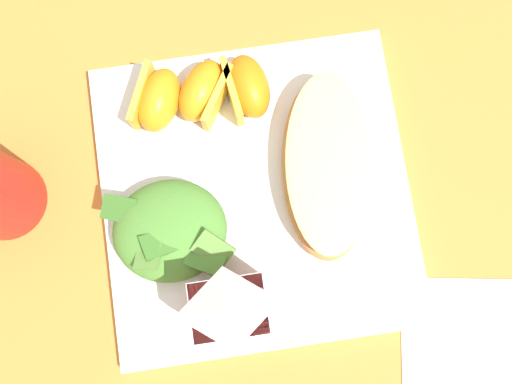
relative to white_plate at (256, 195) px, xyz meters
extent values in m
plane|color=#C67A33|center=(0.00, 0.00, -0.01)|extent=(3.00, 3.00, 0.00)
cube|color=white|center=(0.00, 0.00, 0.00)|extent=(0.28, 0.28, 0.02)
ellipsoid|color=#B77F42|center=(-0.07, -0.01, 0.02)|extent=(0.10, 0.18, 0.03)
ellipsoid|color=#B22D19|center=(-0.07, -0.01, 0.03)|extent=(0.09, 0.16, 0.01)
ellipsoid|color=#EAD184|center=(-0.07, -0.01, 0.04)|extent=(0.10, 0.17, 0.01)
ellipsoid|color=#4C8433|center=(0.08, 0.02, 0.03)|extent=(0.10, 0.09, 0.04)
cube|color=#4C8433|center=(0.05, 0.05, 0.04)|extent=(0.04, 0.04, 0.01)
cube|color=#5B8E3D|center=(0.04, 0.05, 0.04)|extent=(0.04, 0.04, 0.02)
cube|color=#5B8E3D|center=(0.05, 0.04, 0.03)|extent=(0.04, 0.04, 0.01)
cube|color=#3D7028|center=(0.09, 0.04, 0.05)|extent=(0.04, 0.03, 0.02)
cube|color=#5B8E3D|center=(0.10, 0.04, 0.04)|extent=(0.03, 0.03, 0.02)
cube|color=#3D7028|center=(0.12, 0.00, 0.04)|extent=(0.04, 0.03, 0.01)
cube|color=#B7332D|center=(0.03, 0.09, 0.05)|extent=(0.06, 0.04, 0.09)
cube|color=white|center=(0.03, 0.09, 0.08)|extent=(0.06, 0.04, 0.03)
pyramid|color=white|center=(0.03, 0.09, 0.11)|extent=(0.06, 0.04, 0.02)
ellipsoid|color=orange|center=(-0.01, -0.09, 0.03)|extent=(0.04, 0.06, 0.04)
cube|color=gold|center=(0.01, -0.09, 0.03)|extent=(0.01, 0.06, 0.03)
ellipsoid|color=orange|center=(0.04, -0.10, 0.03)|extent=(0.06, 0.07, 0.04)
cube|color=gold|center=(0.02, -0.09, 0.03)|extent=(0.04, 0.05, 0.03)
ellipsoid|color=orange|center=(0.07, -0.09, 0.03)|extent=(0.06, 0.07, 0.04)
cube|color=gold|center=(0.09, -0.10, 0.03)|extent=(0.03, 0.05, 0.03)
cube|color=white|center=(-0.17, 0.16, -0.01)|extent=(0.13, 0.13, 0.00)
camera|label=1|loc=(0.01, 0.07, 0.51)|focal=39.15mm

